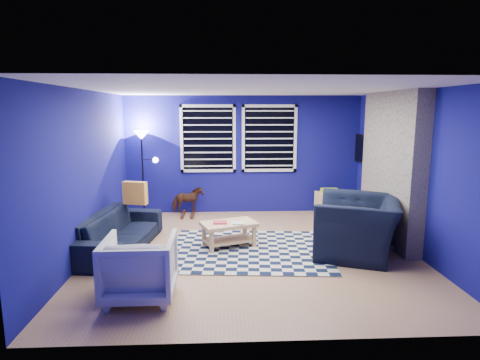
# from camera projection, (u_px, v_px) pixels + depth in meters

# --- Properties ---
(floor) EXTENTS (5.00, 5.00, 0.00)m
(floor) POSITION_uv_depth(u_px,v_px,m) (252.00, 251.00, 6.32)
(floor) COLOR tan
(floor) RESTS_ON ground
(ceiling) EXTENTS (5.00, 5.00, 0.00)m
(ceiling) POSITION_uv_depth(u_px,v_px,m) (253.00, 89.00, 5.89)
(ceiling) COLOR white
(ceiling) RESTS_ON wall_back
(wall_back) EXTENTS (5.00, 0.00, 5.00)m
(wall_back) POSITION_uv_depth(u_px,v_px,m) (243.00, 155.00, 8.57)
(wall_back) COLOR navy
(wall_back) RESTS_ON floor
(wall_left) EXTENTS (0.00, 5.00, 5.00)m
(wall_left) POSITION_uv_depth(u_px,v_px,m) (86.00, 174.00, 5.99)
(wall_left) COLOR navy
(wall_left) RESTS_ON floor
(wall_right) EXTENTS (0.00, 5.00, 5.00)m
(wall_right) POSITION_uv_depth(u_px,v_px,m) (413.00, 172.00, 6.22)
(wall_right) COLOR navy
(wall_right) RESTS_ON floor
(fireplace) EXTENTS (0.65, 2.00, 2.50)m
(fireplace) POSITION_uv_depth(u_px,v_px,m) (390.00, 171.00, 6.72)
(fireplace) COLOR gray
(fireplace) RESTS_ON floor
(window_left) EXTENTS (1.17, 0.06, 1.42)m
(window_left) POSITION_uv_depth(u_px,v_px,m) (208.00, 139.00, 8.43)
(window_left) COLOR black
(window_left) RESTS_ON wall_back
(window_right) EXTENTS (1.17, 0.06, 1.42)m
(window_right) POSITION_uv_depth(u_px,v_px,m) (269.00, 139.00, 8.49)
(window_right) COLOR black
(window_right) RESTS_ON wall_back
(tv) EXTENTS (0.07, 1.00, 0.58)m
(tv) POSITION_uv_depth(u_px,v_px,m) (364.00, 150.00, 8.16)
(tv) COLOR black
(tv) RESTS_ON wall_right
(rug) EXTENTS (2.65, 2.19, 0.02)m
(rug) POSITION_uv_depth(u_px,v_px,m) (249.00, 250.00, 6.35)
(rug) COLOR black
(rug) RESTS_ON floor
(sofa) EXTENTS (2.16, 1.08, 0.61)m
(sofa) POSITION_uv_depth(u_px,v_px,m) (119.00, 232.00, 6.33)
(sofa) COLOR black
(sofa) RESTS_ON floor
(armchair_big) EXTENTS (1.68, 1.58, 0.88)m
(armchair_big) POSITION_uv_depth(u_px,v_px,m) (357.00, 226.00, 6.14)
(armchair_big) COLOR black
(armchair_big) RESTS_ON floor
(armchair_bent) EXTENTS (0.82, 0.84, 0.76)m
(armchair_bent) POSITION_uv_depth(u_px,v_px,m) (140.00, 267.00, 4.70)
(armchair_bent) COLOR gray
(armchair_bent) RESTS_ON floor
(rocking_horse) EXTENTS (0.51, 0.70, 0.53)m
(rocking_horse) POSITION_uv_depth(u_px,v_px,m) (188.00, 200.00, 8.39)
(rocking_horse) COLOR #4C2A18
(rocking_horse) RESTS_ON floor
(coffee_table) EXTENTS (0.98, 0.76, 0.43)m
(coffee_table) POSITION_uv_depth(u_px,v_px,m) (229.00, 229.00, 6.48)
(coffee_table) COLOR #D8B479
(coffee_table) RESTS_ON rug
(cabinet) EXTENTS (0.69, 0.53, 0.60)m
(cabinet) POSITION_uv_depth(u_px,v_px,m) (329.00, 205.00, 8.26)
(cabinet) COLOR #D8B479
(cabinet) RESTS_ON floor
(floor_lamp) EXTENTS (0.48, 0.30, 1.77)m
(floor_lamp) POSITION_uv_depth(u_px,v_px,m) (143.00, 147.00, 8.19)
(floor_lamp) COLOR black
(floor_lamp) RESTS_ON floor
(throw_pillow) EXTENTS (0.43, 0.23, 0.39)m
(throw_pillow) POSITION_uv_depth(u_px,v_px,m) (135.00, 193.00, 6.83)
(throw_pillow) COLOR gold
(throw_pillow) RESTS_ON sofa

